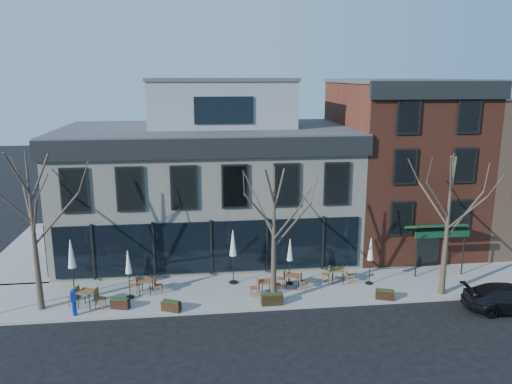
{
  "coord_description": "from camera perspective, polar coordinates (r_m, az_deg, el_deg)",
  "views": [
    {
      "loc": [
        -0.69,
        -27.01,
        11.39
      ],
      "look_at": [
        2.83,
        2.0,
        4.56
      ],
      "focal_mm": 35.0,
      "sensor_mm": 36.0,
      "label": 1
    }
  ],
  "objects": [
    {
      "name": "umbrella_1",
      "position": [
        26.55,
        -14.39,
        -8.05
      ],
      "size": [
        0.41,
        0.41,
        2.58
      ],
      "color": "black",
      "rests_on": "sidewalk_front"
    },
    {
      "name": "planter_1",
      "position": [
        25.35,
        -9.67,
        -12.7
      ],
      "size": [
        1.02,
        0.71,
        0.53
      ],
      "color": "#311E10",
      "rests_on": "sidewalk_front"
    },
    {
      "name": "parked_sedan",
      "position": [
        28.15,
        27.1,
        -10.77
      ],
      "size": [
        4.76,
        2.38,
        1.33
      ],
      "primitive_type": "imported",
      "rotation": [
        0.0,
        0.0,
        1.45
      ],
      "color": "black",
      "rests_on": "ground"
    },
    {
      "name": "cafe_set_0",
      "position": [
        26.66,
        -18.76,
        -11.28
      ],
      "size": [
        2.0,
        1.1,
        1.03
      ],
      "color": "brown",
      "rests_on": "sidewalk_front"
    },
    {
      "name": "corner_building",
      "position": [
        32.77,
        -5.43,
        1.36
      ],
      "size": [
        18.39,
        10.39,
        11.1
      ],
      "color": "beige",
      "rests_on": "ground"
    },
    {
      "name": "tree_corner",
      "position": [
        26.05,
        -24.09,
        -3.93
      ],
      "size": [
        3.93,
        3.98,
        7.92
      ],
      "color": "#382B21",
      "rests_on": "sidewalk_front"
    },
    {
      "name": "sidewalk_side",
      "position": [
        36.46,
        -23.5,
        -6.06
      ],
      "size": [
        4.5,
        12.0,
        0.15
      ],
      "primitive_type": "cube",
      "color": "gray",
      "rests_on": "ground"
    },
    {
      "name": "umbrella_0",
      "position": [
        27.27,
        -20.34,
        -7.0
      ],
      "size": [
        0.5,
        0.5,
        3.16
      ],
      "color": "black",
      "rests_on": "sidewalk_front"
    },
    {
      "name": "umbrella_3",
      "position": [
        27.49,
        3.9,
        -6.89
      ],
      "size": [
        0.42,
        0.42,
        2.59
      ],
      "color": "black",
      "rests_on": "sidewalk_front"
    },
    {
      "name": "red_brick_building",
      "position": [
        35.27,
        16.06,
        3.25
      ],
      "size": [
        8.2,
        11.78,
        11.18
      ],
      "color": "brown",
      "rests_on": "ground"
    },
    {
      "name": "tree_mid",
      "position": [
        24.6,
        2.09,
        -4.83
      ],
      "size": [
        3.5,
        3.55,
        7.04
      ],
      "color": "#382B21",
      "rests_on": "sidewalk_front"
    },
    {
      "name": "planter_2",
      "position": [
        25.63,
        1.84,
        -12.11
      ],
      "size": [
        1.09,
        0.46,
        0.6
      ],
      "color": "black",
      "rests_on": "sidewalk_front"
    },
    {
      "name": "ground",
      "position": [
        29.32,
        -5.1,
        -9.75
      ],
      "size": [
        120.0,
        120.0,
        0.0
      ],
      "primitive_type": "plane",
      "color": "black",
      "rests_on": "ground"
    },
    {
      "name": "tree_right",
      "position": [
        27.38,
        21.08,
        -3.36
      ],
      "size": [
        3.72,
        3.77,
        7.48
      ],
      "color": "#382B21",
      "rests_on": "sidewalk_front"
    },
    {
      "name": "cafe_set_3",
      "position": [
        26.66,
        1.14,
        -10.67
      ],
      "size": [
        1.77,
        0.79,
        0.91
      ],
      "color": "brown",
      "rests_on": "sidewalk_front"
    },
    {
      "name": "sidewalk_front",
      "position": [
        27.6,
        1.94,
        -11.05
      ],
      "size": [
        33.5,
        4.7,
        0.15
      ],
      "primitive_type": "cube",
      "color": "gray",
      "rests_on": "ground"
    },
    {
      "name": "umbrella_2",
      "position": [
        27.42,
        -2.64,
        -6.17
      ],
      "size": [
        0.49,
        0.49,
        3.07
      ],
      "color": "black",
      "rests_on": "sidewalk_front"
    },
    {
      "name": "call_box",
      "position": [
        25.88,
        -20.11,
        -11.63
      ],
      "size": [
        0.28,
        0.28,
        1.4
      ],
      "color": "#0C2AA6",
      "rests_on": "sidewalk_front"
    },
    {
      "name": "cafe_set_4",
      "position": [
        27.47,
        4.18,
        -9.97
      ],
      "size": [
        1.74,
        1.11,
        0.91
      ],
      "color": "brown",
      "rests_on": "sidewalk_front"
    },
    {
      "name": "umbrella_4",
      "position": [
        28.09,
        12.97,
        -6.66
      ],
      "size": [
        0.43,
        0.43,
        2.66
      ],
      "color": "black",
      "rests_on": "sidewalk_front"
    },
    {
      "name": "planter_0",
      "position": [
        26.14,
        -15.27,
        -12.18
      ],
      "size": [
        0.99,
        0.6,
        0.52
      ],
      "color": "black",
      "rests_on": "sidewalk_front"
    },
    {
      "name": "cafe_set_5",
      "position": [
        28.38,
        9.35,
        -9.29
      ],
      "size": [
        1.85,
        0.86,
        0.95
      ],
      "color": "brown",
      "rests_on": "sidewalk_front"
    },
    {
      "name": "planter_3",
      "position": [
        27.02,
        14.51,
        -11.26
      ],
      "size": [
        1.0,
        0.64,
        0.52
      ],
      "color": "black",
      "rests_on": "sidewalk_front"
    },
    {
      "name": "cafe_set_1",
      "position": [
        27.36,
        -12.47,
        -10.33
      ],
      "size": [
        1.81,
        0.81,
        0.93
      ],
      "color": "brown",
      "rests_on": "sidewalk_front"
    }
  ]
}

